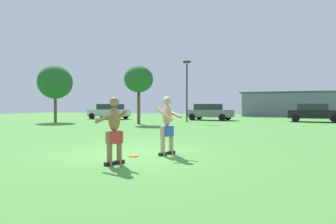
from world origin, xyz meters
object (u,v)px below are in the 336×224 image
Objects in this scene: tree_left_field at (139,80)px; tree_right_field at (55,82)px; lamp_post at (187,84)px; car_black_far_end at (314,112)px; frisbee at (134,156)px; player_in_red at (114,129)px; player_with_cap at (167,123)px; car_silver_near_post at (109,111)px; car_gray_mid_lot at (210,112)px.

tree_right_field is at bearing 179.23° from tree_left_field.
car_black_far_end is at bearing 23.39° from lamp_post.
frisbee is at bearing -63.68° from tree_left_field.
tree_right_field is at bearing 135.55° from player_in_red.
lamp_post is (-4.00, 18.28, 2.39)m from player_in_red.
car_black_far_end is (6.29, 21.48, 0.81)m from frisbee.
player_with_cap is 17.27m from lamp_post.
car_silver_near_post is at bearing 122.65° from player_in_red.
frisbee is at bearing -77.15° from lamp_post.
tree_left_field is 0.91× the size of tree_right_field.
car_gray_mid_lot is 4.98m from lamp_post.
player_in_red is 0.37× the size of car_silver_near_post.
player_in_red is at bearing -84.85° from frisbee.
tree_left_field is (-3.59, -8.14, 2.59)m from car_gray_mid_lot.
car_silver_near_post is at bearing -170.93° from car_gray_mid_lot.
car_silver_near_post is 0.99× the size of tree_left_field.
tree_right_field is (-15.44, 12.67, 2.49)m from player_with_cap.
frisbee is 22.40m from car_black_far_end.
tree_right_field is (-8.14, 0.11, 0.02)m from tree_left_field.
car_gray_mid_lot is (-3.71, 20.70, -0.12)m from player_with_cap.
lamp_post reaches higher than player_with_cap.
car_silver_near_post and car_black_far_end have the same top height.
car_gray_mid_lot is 0.85× the size of lamp_post.
player_in_red reaches higher than frisbee.
car_black_far_end is (6.19, 22.68, -0.04)m from player_in_red.
tree_left_field reaches higher than car_silver_near_post.
car_silver_near_post is 0.84× the size of lamp_post.
player_in_red is 0.31× the size of lamp_post.
frisbee is at bearing -56.00° from car_silver_near_post.
car_silver_near_post is (-13.37, 20.86, -0.04)m from player_in_red.
player_with_cap is 0.33× the size of lamp_post.
tree_left_field is at bearing 114.74° from player_in_red.
player_in_red reaches higher than car_gray_mid_lot.
tree_right_field reaches higher than player_in_red.
car_black_far_end is (9.22, 0.17, 0.00)m from car_gray_mid_lot.
tree_left_field is at bearing -0.77° from tree_right_field.
car_gray_mid_lot is (10.33, 1.65, 0.00)m from car_silver_near_post.
car_black_far_end is at bearing 32.97° from tree_left_field.
frisbee is at bearing -82.18° from car_gray_mid_lot.
lamp_post is at bearing 19.41° from tree_right_field.
car_silver_near_post is 10.01m from lamp_post.
car_gray_mid_lot is at bearing 34.39° from tree_right_field.
tree_right_field is (-14.76, 14.49, 2.57)m from player_in_red.
car_silver_near_post is 10.46m from car_gray_mid_lot.
frisbee is (-0.11, 1.21, -0.85)m from player_in_red.
player_with_cap is 14.74m from tree_left_field.
tree_left_field is at bearing 116.32° from frisbee.
tree_right_field reaches higher than car_gray_mid_lot.
tree_left_field is (-7.30, 12.56, 2.47)m from player_with_cap.
lamp_post is 1.07× the size of tree_right_field.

